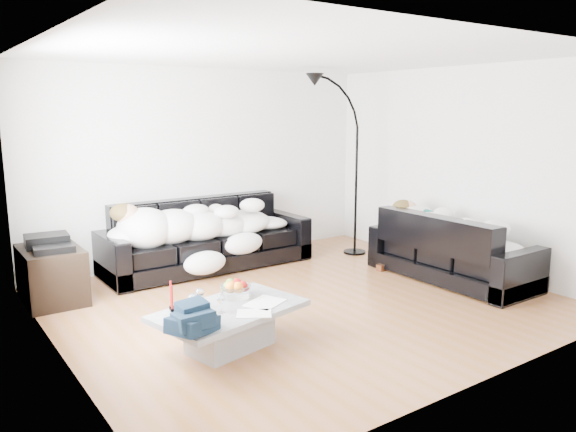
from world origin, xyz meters
TOP-DOWN VIEW (x-y plane):
  - ground at (0.00, 0.00)m, footprint 5.00×5.00m
  - wall_back at (0.00, 2.25)m, footprint 5.00×0.02m
  - wall_left at (-2.50, 0.00)m, footprint 0.02×4.50m
  - wall_right at (2.50, 0.00)m, footprint 0.02×4.50m
  - ceiling at (0.00, 0.00)m, footprint 5.00×5.00m
  - sofa_back at (-0.24, 1.80)m, footprint 2.72×0.94m
  - sofa_right at (1.97, -0.37)m, footprint 0.87×2.04m
  - sleeper_back at (-0.24, 1.75)m, footprint 2.30×0.80m
  - sleeper_right at (1.97, -0.37)m, footprint 0.74×1.75m
  - teal_cushion at (1.91, 0.26)m, footprint 0.42×0.38m
  - coffee_table at (-1.25, -0.61)m, footprint 1.40×1.00m
  - fruit_bowl at (-1.06, -0.39)m, footprint 0.36×0.36m
  - wine_glass_a at (-1.47, -0.49)m, footprint 0.08×0.08m
  - wine_glass_b at (-1.58, -0.59)m, footprint 0.09×0.09m
  - wine_glass_c at (-1.37, -0.68)m, footprint 0.08×0.08m
  - candle_left at (-1.69, -0.41)m, footprint 0.04×0.04m
  - candle_right at (-1.67, -0.35)m, footprint 0.05×0.05m
  - newspaper_a at (-0.94, -0.69)m, footprint 0.42×0.38m
  - newspaper_b at (-1.16, -0.86)m, footprint 0.35×0.33m
  - navy_jacket at (-1.72, -0.90)m, footprint 0.42×0.37m
  - shoes at (1.67, 0.45)m, footprint 0.44×0.33m
  - av_cabinet at (-2.23, 1.58)m, footprint 0.60×0.87m
  - stereo at (-2.23, 1.58)m, footprint 0.47×0.38m
  - floor_lamp at (1.86, 1.27)m, footprint 0.86×0.54m

SIDE VIEW (x-z plane):
  - ground at x=0.00m, z-range 0.00..0.00m
  - shoes at x=1.67m, z-range 0.00..0.09m
  - coffee_table at x=-1.25m, z-range 0.00..0.37m
  - av_cabinet at x=-2.23m, z-range 0.00..0.59m
  - newspaper_a at x=-0.94m, z-range 0.38..0.38m
  - newspaper_b at x=-1.16m, z-range 0.38..0.38m
  - sofa_right at x=1.97m, z-range 0.00..0.82m
  - sofa_back at x=-0.24m, z-range 0.00..0.89m
  - wine_glass_c at x=-1.37m, z-range 0.37..0.53m
  - fruit_bowl at x=-1.06m, z-range 0.37..0.54m
  - wine_glass_a at x=-1.47m, z-range 0.37..0.55m
  - wine_glass_b at x=-1.58m, z-range 0.37..0.56m
  - candle_left at x=-1.69m, z-range 0.37..0.60m
  - candle_right at x=-1.67m, z-range 0.37..0.62m
  - navy_jacket at x=-1.72m, z-range 0.45..0.64m
  - sleeper_right at x=1.97m, z-range 0.42..0.85m
  - sleeper_back at x=-0.24m, z-range 0.42..0.88m
  - stereo at x=-2.23m, z-range 0.59..0.72m
  - teal_cushion at x=1.91m, z-range 0.62..0.82m
  - floor_lamp at x=1.86m, z-range 0.00..2.21m
  - wall_back at x=0.00m, z-range 0.00..2.60m
  - wall_left at x=-2.50m, z-range 0.00..2.60m
  - wall_right at x=2.50m, z-range 0.00..2.60m
  - ceiling at x=0.00m, z-range 2.60..2.60m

